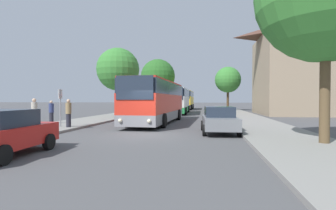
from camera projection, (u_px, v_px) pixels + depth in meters
The scene contains 16 objects.
ground_plane at pixel (147, 135), 14.20m from camera, with size 300.00×300.00×0.00m, color #4C4C4F.
sidewalk_left at pixel (30, 131), 15.24m from camera, with size 4.00×120.00×0.15m, color gray.
sidewalk_right at pixel (283, 136), 13.17m from camera, with size 4.00×120.00×0.15m, color gray.
building_right_background at pixel (329, 62), 33.20m from camera, with size 16.98×11.26×13.52m.
bus_front at pixel (157, 101), 21.44m from camera, with size 3.19×12.00×3.40m.
bus_middle at pixel (178, 100), 35.98m from camera, with size 2.95×11.40×3.38m.
bus_rear at pixel (186, 100), 51.33m from camera, with size 2.78×11.41×3.57m.
parked_car_left_curb at pixel (2, 132), 8.91m from camera, with size 2.22×4.02×1.59m.
parked_car_right_near at pixel (219, 120), 15.06m from camera, with size 2.18×4.22×1.52m.
bus_stop_sign at pixel (60, 103), 17.22m from camera, with size 0.08×0.45×2.49m.
pedestrian_waiting_near at pixel (51, 112), 19.56m from camera, with size 0.36×0.36×1.71m.
pedestrian_waiting_far at pixel (69, 113), 16.92m from camera, with size 0.36×0.36×1.81m.
pedestrian_walking_back at pixel (34, 113), 16.51m from camera, with size 0.36×0.36×1.86m.
tree_left_near at pixel (118, 70), 27.69m from camera, with size 4.50×4.50×7.23m.
tree_left_far at pixel (158, 76), 50.04m from camera, with size 6.54×6.54×9.49m.
tree_right_near at pixel (228, 80), 45.07m from camera, with size 4.44×4.44×7.42m.
Camera 1 is at (3.23, -13.84, 1.94)m, focal length 28.00 mm.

